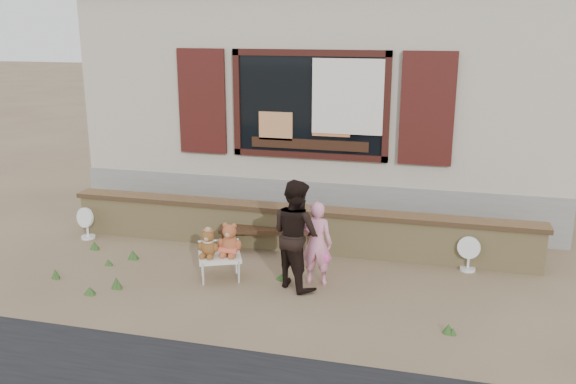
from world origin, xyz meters
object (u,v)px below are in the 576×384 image
(folding_chair, at_px, (220,258))
(child, at_px, (317,243))
(teddy_bear_left, at_px, (209,242))
(bench, at_px, (269,234))
(adult, at_px, (296,234))
(teddy_bear_right, at_px, (230,239))

(folding_chair, xyz_separation_m, child, (1.26, 0.20, 0.25))
(teddy_bear_left, relative_size, child, 0.35)
(bench, distance_m, folding_chair, 1.19)
(bench, height_order, child, child)
(folding_chair, xyz_separation_m, teddy_bear_left, (-0.13, -0.06, 0.22))
(bench, bearing_deg, adult, -70.41)
(bench, height_order, teddy_bear_right, teddy_bear_right)
(teddy_bear_right, bearing_deg, folding_chair, -180.00)
(child, relative_size, adult, 0.78)
(folding_chair, relative_size, teddy_bear_left, 1.81)
(teddy_bear_right, distance_m, child, 1.14)
(folding_chair, height_order, teddy_bear_right, teddy_bear_right)
(child, bearing_deg, teddy_bear_right, 7.45)
(teddy_bear_left, xyz_separation_m, adult, (1.15, 0.10, 0.18))
(child, bearing_deg, teddy_bear_left, 10.80)
(teddy_bear_left, height_order, adult, adult)
(bench, xyz_separation_m, child, (0.92, -0.94, 0.29))
(folding_chair, distance_m, adult, 1.10)
(bench, distance_m, adult, 1.36)
(bench, height_order, folding_chair, bench)
(child, bearing_deg, adult, 33.70)
(folding_chair, xyz_separation_m, teddy_bear_right, (0.13, 0.06, 0.26))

